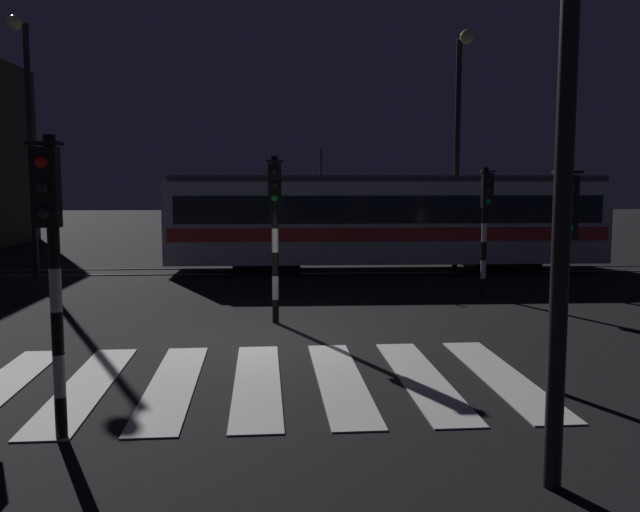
{
  "coord_description": "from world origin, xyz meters",
  "views": [
    {
      "loc": [
        0.39,
        -12.72,
        3.07
      ],
      "look_at": [
        1.23,
        2.36,
        1.4
      ],
      "focal_mm": 38.24,
      "sensor_mm": 36.0,
      "label": 1
    }
  ],
  "objects_px": {
    "traffic_light_median_centre": "(275,214)",
    "street_lamp_trackside_right": "(459,125)",
    "traffic_light_corner_near_right": "(562,244)",
    "traffic_light_kerb_mid_left": "(51,242)",
    "street_lamp_trackside_left": "(27,119)",
    "traffic_light_corner_far_right": "(486,212)",
    "street_lamp_near_kerb": "(581,32)",
    "tram": "(385,220)"
  },
  "relations": [
    {
      "from": "traffic_light_median_centre",
      "to": "street_lamp_trackside_right",
      "type": "xyz_separation_m",
      "value": [
        6.0,
        7.94,
        2.52
      ]
    },
    {
      "from": "traffic_light_corner_near_right",
      "to": "traffic_light_median_centre",
      "type": "bearing_deg",
      "value": 128.97
    },
    {
      "from": "traffic_light_kerb_mid_left",
      "to": "street_lamp_trackside_left",
      "type": "distance_m",
      "value": 15.02
    },
    {
      "from": "traffic_light_kerb_mid_left",
      "to": "street_lamp_trackside_right",
      "type": "height_order",
      "value": "street_lamp_trackside_right"
    },
    {
      "from": "traffic_light_corner_far_right",
      "to": "street_lamp_near_kerb",
      "type": "relative_size",
      "value": 0.5
    },
    {
      "from": "traffic_light_corner_far_right",
      "to": "tram",
      "type": "height_order",
      "value": "tram"
    },
    {
      "from": "street_lamp_trackside_right",
      "to": "tram",
      "type": "relative_size",
      "value": 0.53
    },
    {
      "from": "street_lamp_trackside_left",
      "to": "street_lamp_near_kerb",
      "type": "bearing_deg",
      "value": -55.97
    },
    {
      "from": "traffic_light_median_centre",
      "to": "street_lamp_near_kerb",
      "type": "xyz_separation_m",
      "value": [
        2.85,
        -8.32,
        2.03
      ]
    },
    {
      "from": "traffic_light_corner_far_right",
      "to": "traffic_light_median_centre",
      "type": "distance_m",
      "value": 6.27
    },
    {
      "from": "tram",
      "to": "street_lamp_near_kerb",
      "type": "bearing_deg",
      "value": -92.78
    },
    {
      "from": "traffic_light_corner_near_right",
      "to": "street_lamp_near_kerb",
      "type": "height_order",
      "value": "street_lamp_near_kerb"
    },
    {
      "from": "traffic_light_corner_near_right",
      "to": "street_lamp_trackside_right",
      "type": "relative_size",
      "value": 0.42
    },
    {
      "from": "traffic_light_kerb_mid_left",
      "to": "traffic_light_corner_far_right",
      "type": "bearing_deg",
      "value": 50.3
    },
    {
      "from": "traffic_light_kerb_mid_left",
      "to": "tram",
      "type": "relative_size",
      "value": 0.24
    },
    {
      "from": "traffic_light_kerb_mid_left",
      "to": "street_lamp_trackside_right",
      "type": "bearing_deg",
      "value": 59.6
    },
    {
      "from": "traffic_light_corner_near_right",
      "to": "tram",
      "type": "height_order",
      "value": "tram"
    },
    {
      "from": "street_lamp_trackside_right",
      "to": "street_lamp_near_kerb",
      "type": "relative_size",
      "value": 1.13
    },
    {
      "from": "traffic_light_kerb_mid_left",
      "to": "tram",
      "type": "xyz_separation_m",
      "value": [
        6.17,
        15.1,
        -0.63
      ]
    },
    {
      "from": "traffic_light_kerb_mid_left",
      "to": "traffic_light_median_centre",
      "type": "relative_size",
      "value": 1.0
    },
    {
      "from": "street_lamp_trackside_right",
      "to": "tram",
      "type": "bearing_deg",
      "value": 165.46
    },
    {
      "from": "traffic_light_median_centre",
      "to": "tram",
      "type": "distance_m",
      "value": 9.32
    },
    {
      "from": "traffic_light_median_centre",
      "to": "street_lamp_near_kerb",
      "type": "distance_m",
      "value": 9.03
    },
    {
      "from": "street_lamp_trackside_right",
      "to": "street_lamp_trackside_left",
      "type": "xyz_separation_m",
      "value": [
        -13.7,
        -0.64,
        0.06
      ]
    },
    {
      "from": "traffic_light_kerb_mid_left",
      "to": "tram",
      "type": "height_order",
      "value": "tram"
    },
    {
      "from": "street_lamp_near_kerb",
      "to": "tram",
      "type": "distance_m",
      "value": 17.09
    },
    {
      "from": "traffic_light_corner_near_right",
      "to": "street_lamp_trackside_right",
      "type": "height_order",
      "value": "street_lamp_trackside_right"
    },
    {
      "from": "street_lamp_near_kerb",
      "to": "traffic_light_kerb_mid_left",
      "type": "bearing_deg",
      "value": 161.7
    },
    {
      "from": "traffic_light_kerb_mid_left",
      "to": "street_lamp_near_kerb",
      "type": "distance_m",
      "value": 5.99
    },
    {
      "from": "traffic_light_corner_far_right",
      "to": "traffic_light_corner_near_right",
      "type": "xyz_separation_m",
      "value": [
        -1.36,
        -8.15,
        -0.08
      ]
    },
    {
      "from": "tram",
      "to": "street_lamp_trackside_right",
      "type": "bearing_deg",
      "value": -14.54
    },
    {
      "from": "traffic_light_median_centre",
      "to": "street_lamp_trackside_left",
      "type": "height_order",
      "value": "street_lamp_trackside_left"
    },
    {
      "from": "traffic_light_kerb_mid_left",
      "to": "traffic_light_corner_far_right",
      "type": "xyz_separation_m",
      "value": [
        7.98,
        9.61,
        -0.11
      ]
    },
    {
      "from": "traffic_light_corner_far_right",
      "to": "street_lamp_trackside_right",
      "type": "distance_m",
      "value": 5.57
    },
    {
      "from": "street_lamp_trackside_right",
      "to": "street_lamp_trackside_left",
      "type": "relative_size",
      "value": 0.99
    },
    {
      "from": "street_lamp_near_kerb",
      "to": "street_lamp_trackside_right",
      "type": "bearing_deg",
      "value": 79.03
    },
    {
      "from": "traffic_light_kerb_mid_left",
      "to": "street_lamp_near_kerb",
      "type": "relative_size",
      "value": 0.52
    },
    {
      "from": "street_lamp_trackside_right",
      "to": "tram",
      "type": "distance_m",
      "value": 3.96
    },
    {
      "from": "tram",
      "to": "traffic_light_kerb_mid_left",
      "type": "bearing_deg",
      "value": -112.23
    },
    {
      "from": "traffic_light_corner_far_right",
      "to": "street_lamp_trackside_right",
      "type": "relative_size",
      "value": 0.44
    },
    {
      "from": "traffic_light_corner_near_right",
      "to": "traffic_light_kerb_mid_left",
      "type": "bearing_deg",
      "value": -167.56
    },
    {
      "from": "traffic_light_kerb_mid_left",
      "to": "street_lamp_near_kerb",
      "type": "height_order",
      "value": "street_lamp_near_kerb"
    }
  ]
}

